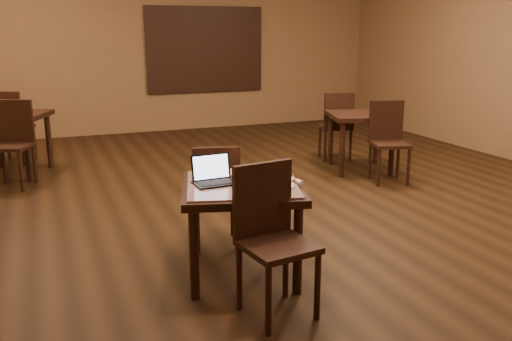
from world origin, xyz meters
name	(u,v)px	position (x,y,z in m)	size (l,w,h in m)	color
ground	(289,200)	(0.00, 0.00, 0.00)	(10.00, 10.00, 0.00)	black
wall_back	(180,53)	(0.00, 5.00, 1.50)	(8.00, 0.02, 3.00)	brown
mural	(205,50)	(0.50, 4.96, 1.55)	(2.34, 0.05, 1.64)	#255288
tiled_table	(242,196)	(-1.20, -1.66, 0.66)	(1.13, 1.13, 0.76)	black
chair_main_near	(271,230)	(-1.21, -2.27, 0.59)	(0.52, 0.52, 1.05)	black
chair_main_far	(216,190)	(-1.22, -1.04, 0.54)	(0.49, 0.49, 0.95)	black
laptop	(213,176)	(-1.40, -1.56, 0.82)	(0.33, 0.26, 0.22)	black
plate	(277,185)	(-0.98, -1.84, 0.77)	(0.27, 0.27, 0.01)	white
pizza_slice	(277,183)	(-0.98, -1.84, 0.79)	(0.19, 0.19, 0.02)	beige
pizza_pan	(245,174)	(-1.08, -1.42, 0.77)	(0.35, 0.35, 0.01)	silver
pizza_whole	(245,172)	(-1.08, -1.42, 0.78)	(0.33, 0.33, 0.02)	beige
spatula	(248,172)	(-1.06, -1.44, 0.79)	(0.10, 0.24, 0.01)	silver
napkin_roll	(296,181)	(-0.80, -1.80, 0.78)	(0.06, 0.16, 0.04)	white
other_table_a	(361,123)	(1.52, 0.91, 0.67)	(1.07, 1.07, 0.80)	black
other_table_a_chair_near	(388,136)	(1.55, 0.30, 0.59)	(0.56, 0.56, 1.04)	black
other_table_a_chair_far	(337,122)	(1.49, 1.52, 0.59)	(0.56, 0.56, 1.04)	black
other_table_b	(10,124)	(-3.00, 2.48, 0.69)	(1.17, 1.17, 0.83)	black
other_table_b_chair_near	(12,138)	(-2.96, 1.84, 0.61)	(0.61, 0.61, 1.08)	black
other_table_b_chair_far	(10,123)	(-3.04, 3.11, 0.61)	(0.61, 0.61, 1.08)	black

